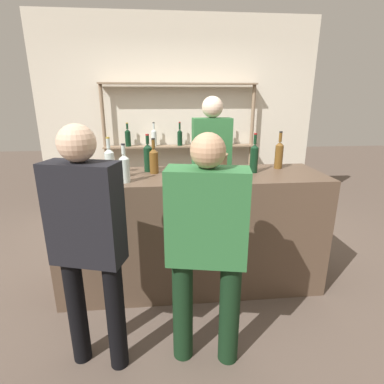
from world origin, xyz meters
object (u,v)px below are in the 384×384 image
Objects in this scene: customer_left at (87,236)px; server_behind_counter at (211,161)px; counter_bottle_2 at (279,154)px; counter_bottle_5 at (154,160)px; ice_bucket at (213,165)px; cork_jar at (76,172)px; counter_bottle_3 at (148,157)px; counter_bottle_0 at (125,167)px; wine_glass at (125,159)px; customer_center at (207,241)px; counter_bottle_4 at (254,157)px; counter_bottle_1 at (110,163)px.

server_behind_counter is at bearing -15.36° from customer_left.
counter_bottle_2 reaches higher than counter_bottle_5.
ice_bucket reaches higher than cork_jar.
counter_bottle_3 is 0.91m from server_behind_counter.
counter_bottle_0 is 0.36m from counter_bottle_5.
wine_glass is (-0.04, 0.37, -0.00)m from counter_bottle_0.
counter_bottle_2 is 1.12× the size of counter_bottle_5.
wine_glass is at bearing 96.10° from counter_bottle_0.
counter_bottle_5 is 0.65m from cork_jar.
customer_left reaches higher than customer_center.
counter_bottle_3 is at bearing 154.56° from ice_bucket.
counter_bottle_0 is 0.40m from counter_bottle_3.
customer_left reaches higher than counter_bottle_2.
counter_bottle_3 is 0.22× the size of customer_center.
customer_center is 0.97× the size of customer_left.
counter_bottle_4 reaches higher than counter_bottle_5.
counter_bottle_4 is at bearing -3.63° from counter_bottle_5.
customer_left is at bearing -138.82° from ice_bucket.
counter_bottle_3 is at bearing 41.57° from counter_bottle_1.
server_behind_counter reaches higher than counter_bottle_1.
counter_bottle_2 is 1.22m from counter_bottle_3.
cork_jar is (-1.77, -0.32, -0.05)m from counter_bottle_2.
wine_glass is 1.07m from server_behind_counter.
ice_bucket is (0.72, 0.10, -0.02)m from counter_bottle_0.
customer_center reaches higher than counter_bottle_1.
server_behind_counter reaches higher than counter_bottle_4.
counter_bottle_0 is 0.37m from wine_glass.
counter_bottle_2 reaches higher than cork_jar.
counter_bottle_4 is (0.94, -0.14, 0.00)m from counter_bottle_3.
customer_left is (-0.71, 0.03, 0.05)m from customer_center.
counter_bottle_0 is 0.18× the size of server_behind_counter.
customer_center reaches higher than counter_bottle_0.
counter_bottle_0 is 0.74m from customer_left.
counter_bottle_3 is 2.11× the size of wine_glass.
counter_bottle_4 is 0.89m from counter_bottle_5.
counter_bottle_1 is 0.99× the size of counter_bottle_4.
customer_left is at bearing 98.85° from customer_center.
customer_center is at bearing -49.47° from counter_bottle_1.
counter_bottle_2 is 0.99× the size of counter_bottle_4.
counter_bottle_3 is at bearing -1.96° from wine_glass.
server_behind_counter is (0.29, 1.65, 0.15)m from customer_center.
counter_bottle_3 reaches higher than cork_jar.
cork_jar is 0.11× the size of customer_center.
ice_bucket is at bearing 0.08° from counter_bottle_1.
cork_jar is at bearing 62.82° from customer_center.
counter_bottle_1 is (-0.13, 0.10, 0.02)m from counter_bottle_0.
server_behind_counter is at bearing 36.39° from cork_jar.
customer_left reaches higher than counter_bottle_1.
counter_bottle_0 is 1.87× the size of cork_jar.
cork_jar is (-1.10, -0.05, -0.02)m from ice_bucket.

